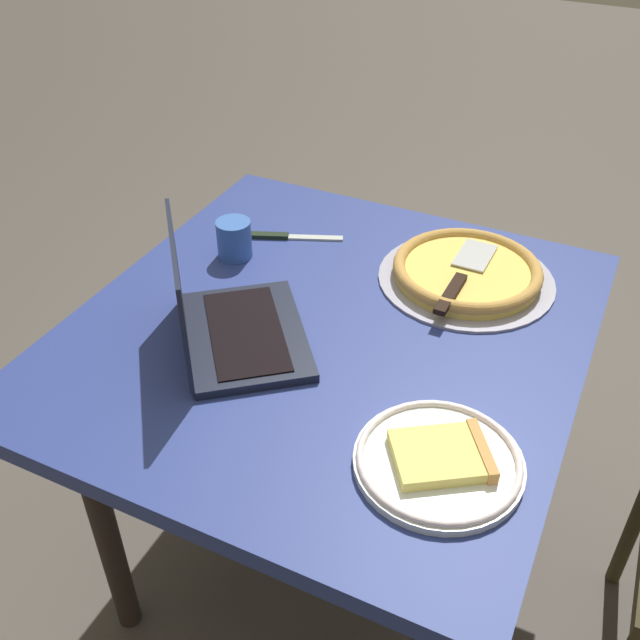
% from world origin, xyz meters
% --- Properties ---
extents(ground_plane, '(12.00, 12.00, 0.00)m').
position_xyz_m(ground_plane, '(0.00, 0.00, 0.00)').
color(ground_plane, '#4B453E').
extents(dining_table, '(1.02, 0.96, 0.75)m').
position_xyz_m(dining_table, '(0.00, 0.00, 0.67)').
color(dining_table, navy).
rests_on(dining_table, ground_plane).
extents(laptop, '(0.38, 0.37, 0.23)m').
position_xyz_m(laptop, '(-0.13, 0.15, 0.80)').
color(laptop, black).
rests_on(laptop, dining_table).
extents(pizza_plate, '(0.27, 0.27, 0.04)m').
position_xyz_m(pizza_plate, '(-0.25, -0.31, 0.77)').
color(pizza_plate, white).
rests_on(pizza_plate, dining_table).
extents(pizza_tray, '(0.37, 0.37, 0.04)m').
position_xyz_m(pizza_tray, '(0.27, -0.20, 0.78)').
color(pizza_tray, '#9594A7').
rests_on(pizza_tray, dining_table).
extents(table_knife, '(0.10, 0.21, 0.01)m').
position_xyz_m(table_knife, '(0.26, 0.23, 0.76)').
color(table_knife, '#BAC2BA').
rests_on(table_knife, dining_table).
extents(drink_cup, '(0.08, 0.08, 0.09)m').
position_xyz_m(drink_cup, '(0.15, 0.30, 0.80)').
color(drink_cup, '#3761B4').
rests_on(drink_cup, dining_table).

